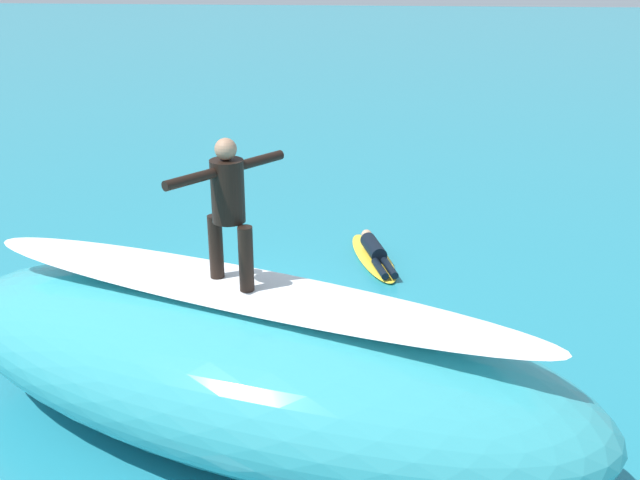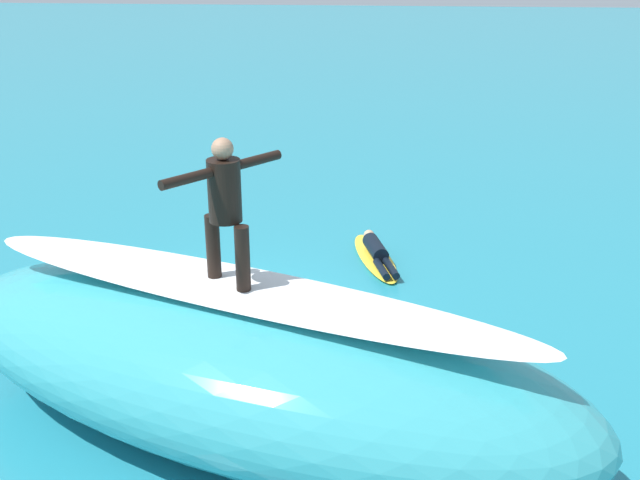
{
  "view_description": "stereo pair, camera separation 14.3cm",
  "coord_description": "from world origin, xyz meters",
  "px_view_note": "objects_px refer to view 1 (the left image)",
  "views": [
    {
      "loc": [
        -2.1,
        10.37,
        5.53
      ],
      "look_at": [
        -1.28,
        0.18,
        1.42
      ],
      "focal_mm": 42.07,
      "sensor_mm": 36.0,
      "label": 1
    },
    {
      "loc": [
        -2.24,
        10.36,
        5.53
      ],
      "look_at": [
        -1.28,
        0.18,
        1.42
      ],
      "focal_mm": 42.07,
      "sensor_mm": 36.0,
      "label": 2
    }
  ],
  "objects_px": {
    "surfboard_paddling": "(373,257)",
    "surfer_paddling": "(375,251)",
    "surfer_riding": "(228,202)",
    "surfboard_riding": "(232,287)"
  },
  "relations": [
    {
      "from": "surfer_riding",
      "to": "surfboard_paddling",
      "type": "xyz_separation_m",
      "value": [
        -1.56,
        -5.3,
        -2.86
      ]
    },
    {
      "from": "surfboard_riding",
      "to": "surfboard_paddling",
      "type": "relative_size",
      "value": 0.9
    },
    {
      "from": "surfboard_paddling",
      "to": "surfboard_riding",
      "type": "bearing_deg",
      "value": 147.62
    },
    {
      "from": "surfer_riding",
      "to": "surfboard_paddling",
      "type": "height_order",
      "value": "surfer_riding"
    },
    {
      "from": "surfboard_riding",
      "to": "surfboard_paddling",
      "type": "height_order",
      "value": "surfboard_riding"
    },
    {
      "from": "surfboard_riding",
      "to": "surfer_paddling",
      "type": "relative_size",
      "value": 1.24
    },
    {
      "from": "surfboard_paddling",
      "to": "surfer_riding",
      "type": "bearing_deg",
      "value": 147.62
    },
    {
      "from": "surfer_riding",
      "to": "surfboard_paddling",
      "type": "distance_m",
      "value": 6.22
    },
    {
      "from": "surfboard_paddling",
      "to": "surfer_paddling",
      "type": "distance_m",
      "value": 0.22
    },
    {
      "from": "surfboard_riding",
      "to": "surfboard_paddling",
      "type": "bearing_deg",
      "value": -68.07
    }
  ]
}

